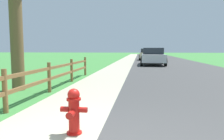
{
  "coord_description": "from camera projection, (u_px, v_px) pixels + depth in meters",
  "views": [
    {
      "loc": [
        0.64,
        -2.67,
        1.39
      ],
      "look_at": [
        -0.49,
        5.9,
        0.54
      ],
      "focal_mm": 33.93,
      "sensor_mm": 36.0,
      "label": 1
    }
  ],
  "objects": [
    {
      "name": "ground_plane",
      "position": [
        135.0,
        60.0,
        27.52
      ],
      "size": [
        120.0,
        120.0,
        0.0
      ],
      "primitive_type": "plane",
      "color": "#3B7E39"
    },
    {
      "name": "road_asphalt",
      "position": [
        161.0,
        59.0,
        29.04
      ],
      "size": [
        7.0,
        66.0,
        0.01
      ],
      "primitive_type": "cube",
      "color": "#3C3C3C",
      "rests_on": "ground"
    },
    {
      "name": "parked_car_beige",
      "position": [
        148.0,
        54.0,
        27.87
      ],
      "size": [
        2.32,
        5.03,
        1.48
      ],
      "color": "#C6B793",
      "rests_on": "ground"
    },
    {
      "name": "rail_fence",
      "position": [
        49.0,
        75.0,
        6.79
      ],
      "size": [
        0.11,
        9.17,
        0.97
      ],
      "color": "brown",
      "rests_on": "ground"
    },
    {
      "name": "curb_concrete",
      "position": [
        114.0,
        59.0,
        29.88
      ],
      "size": [
        6.0,
        66.0,
        0.01
      ],
      "primitive_type": "cube",
      "color": "#A5A58B",
      "rests_on": "ground"
    },
    {
      "name": "fire_hydrant",
      "position": [
        74.0,
        111.0,
        3.45
      ],
      "size": [
        0.44,
        0.37,
        0.76
      ],
      "color": "red",
      "rests_on": "ground"
    },
    {
      "name": "parked_suv_silver",
      "position": [
        153.0,
        56.0,
        18.86
      ],
      "size": [
        2.2,
        4.74,
        1.51
      ],
      "color": "#B7BABF",
      "rests_on": "ground"
    },
    {
      "name": "grass_verge",
      "position": [
        103.0,
        59.0,
        30.08
      ],
      "size": [
        5.0,
        66.0,
        0.0
      ],
      "primitive_type": "cube",
      "color": "#3B7E39",
      "rests_on": "ground"
    }
  ]
}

